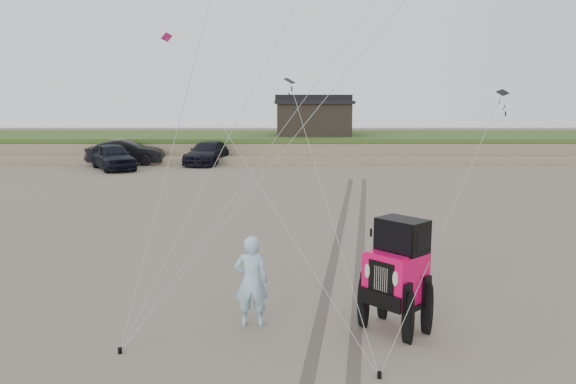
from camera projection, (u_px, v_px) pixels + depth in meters
The scene contains 11 objects.
ground at pixel (290, 347), 11.09m from camera, with size 160.00×160.00×0.00m, color #6B6054.
dune_ridge at pixel (290, 145), 47.92m from camera, with size 160.00×14.25×1.73m.
cabin at pixel (313, 117), 47.02m from camera, with size 6.40×5.40×3.35m.
truck_a at pixel (113, 156), 38.12m from camera, with size 2.10×5.23×1.78m, color black.
truck_b at pixel (126, 152), 40.82m from camera, with size 1.89×5.43×1.79m, color black.
truck_c at pixel (208, 153), 41.18m from camera, with size 2.30×5.65×1.64m, color black.
jeep at pixel (395, 287), 11.70m from camera, with size 2.22×5.14×1.91m, color #E80955, non-canonical shape.
man at pixel (251, 281), 11.97m from camera, with size 0.73×0.48×1.99m, color #84BDCD.
stake_main at pixel (120, 350), 10.79m from camera, with size 0.08×0.08×0.12m, color black.
stake_aux at pixel (379, 375), 9.84m from camera, with size 0.08×0.08×0.12m, color black.
tire_tracks at pixel (349, 243), 18.97m from camera, with size 5.22×29.74×0.01m.
Camera 1 is at (-0.03, -10.42, 4.88)m, focal length 35.00 mm.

